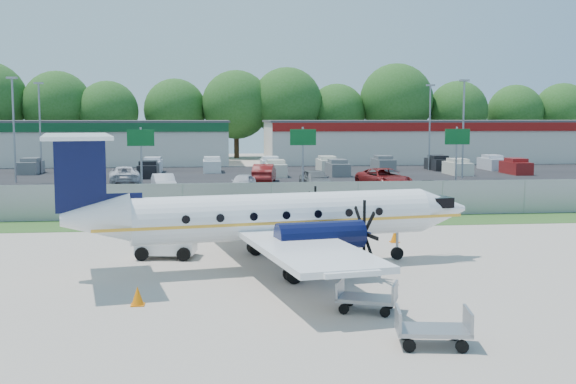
{
  "coord_description": "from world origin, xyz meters",
  "views": [
    {
      "loc": [
        -3.76,
        -26.41,
        5.73
      ],
      "look_at": [
        0.0,
        6.0,
        2.3
      ],
      "focal_mm": 45.0,
      "sensor_mm": 36.0,
      "label": 1
    }
  ],
  "objects": [
    {
      "name": "far_parking_rows",
      "position": [
        0.0,
        45.0,
        0.0
      ],
      "size": [
        56.0,
        10.0,
        1.6
      ],
      "primitive_type": null,
      "color": "gray",
      "rests_on": "ground"
    },
    {
      "name": "cone_starboard_wing",
      "position": [
        4.82,
        5.32,
        0.28
      ],
      "size": [
        0.42,
        0.42,
        0.59
      ],
      "color": "orange",
      "rests_on": "ground"
    },
    {
      "name": "parked_car_a",
      "position": [
        -13.29,
        28.67,
        0.0
      ],
      "size": [
        2.38,
        5.5,
        1.58
      ],
      "primitive_type": "imported",
      "rotation": [
        0.0,
        0.0,
        -0.03
      ],
      "color": "silver",
      "rests_on": "ground"
    },
    {
      "name": "ground",
      "position": [
        0.0,
        0.0,
        0.0
      ],
      "size": [
        170.0,
        170.0,
        0.0
      ],
      "primitive_type": "plane",
      "color": "#B7AA9B",
      "rests_on": "ground"
    },
    {
      "name": "light_pole_nw",
      "position": [
        -20.0,
        38.0,
        5.23
      ],
      "size": [
        0.9,
        0.35,
        9.09
      ],
      "color": "gray",
      "rests_on": "ground"
    },
    {
      "name": "grass_verge",
      "position": [
        0.0,
        12.0,
        0.01
      ],
      "size": [
        170.0,
        4.0,
        0.02
      ],
      "primitive_type": "cube",
      "color": "#2D561E",
      "rests_on": "ground"
    },
    {
      "name": "parked_car_e",
      "position": [
        10.29,
        28.88,
        0.0
      ],
      "size": [
        3.94,
        6.4,
        1.66
      ],
      "primitive_type": "imported",
      "rotation": [
        0.0,
        0.0,
        0.21
      ],
      "color": "maroon",
      "rests_on": "ground"
    },
    {
      "name": "sign_left",
      "position": [
        -8.0,
        22.91,
        3.61
      ],
      "size": [
        1.8,
        0.26,
        5.0
      ],
      "color": "gray",
      "rests_on": "ground"
    },
    {
      "name": "parked_car_c",
      "position": [
        -0.86,
        28.62,
        0.0
      ],
      "size": [
        2.52,
        4.23,
        1.35
      ],
      "primitive_type": "imported",
      "rotation": [
        0.0,
        0.0,
        -0.25
      ],
      "color": "silver",
      "rests_on": "ground"
    },
    {
      "name": "aircraft",
      "position": [
        -1.17,
        0.49,
        1.97
      ],
      "size": [
        16.7,
        16.38,
        5.1
      ],
      "color": "white",
      "rests_on": "ground"
    },
    {
      "name": "cone_port_wing",
      "position": [
        -5.84,
        -4.55,
        0.28
      ],
      "size": [
        0.41,
        0.41,
        0.59
      ],
      "color": "orange",
      "rests_on": "ground"
    },
    {
      "name": "baggage_cart_far",
      "position": [
        1.86,
        -9.4,
        0.45
      ],
      "size": [
        1.98,
        1.38,
        0.96
      ],
      "color": "gray",
      "rests_on": "ground"
    },
    {
      "name": "light_pole_sw",
      "position": [
        -20.0,
        48.0,
        5.23
      ],
      "size": [
        0.9,
        0.35,
        9.09
      ],
      "color": "gray",
      "rests_on": "ground"
    },
    {
      "name": "perimeter_fence",
      "position": [
        0.0,
        14.0,
        1.0
      ],
      "size": [
        120.0,
        0.06,
        1.99
      ],
      "color": "gray",
      "rests_on": "ground"
    },
    {
      "name": "tree_line",
      "position": [
        0.0,
        74.0,
        0.0
      ],
      "size": [
        112.0,
        6.0,
        14.0
      ],
      "primitive_type": null,
      "color": "#1F4F17",
      "rests_on": "ground"
    },
    {
      "name": "road_car_west",
      "position": [
        -12.57,
        17.09,
        0.0
      ],
      "size": [
        5.85,
        2.65,
        1.66
      ],
      "primitive_type": "imported",
      "rotation": [
        0.0,
        0.0,
        1.52
      ],
      "color": "#595B5E",
      "rests_on": "ground"
    },
    {
      "name": "light_pole_se",
      "position": [
        20.0,
        48.0,
        5.23
      ],
      "size": [
        0.9,
        0.35,
        9.09
      ],
      "color": "gray",
      "rests_on": "ground"
    },
    {
      "name": "building_east",
      "position": [
        26.0,
        61.98,
        2.63
      ],
      "size": [
        44.4,
        12.4,
        5.24
      ],
      "color": "silver",
      "rests_on": "ground"
    },
    {
      "name": "road_car_mid",
      "position": [
        10.91,
        20.48,
        0.0
      ],
      "size": [
        5.33,
        2.81,
        1.43
      ],
      "primitive_type": "imported",
      "rotation": [
        0.0,
        0.0,
        -1.48
      ],
      "color": "black",
      "rests_on": "ground"
    },
    {
      "name": "building_west",
      "position": [
        -24.0,
        61.98,
        2.63
      ],
      "size": [
        46.4,
        12.4,
        5.24
      ],
      "color": "silver",
      "rests_on": "ground"
    },
    {
      "name": "parked_car_d",
      "position": [
        4.86,
        29.21,
        0.0
      ],
      "size": [
        2.31,
        4.91,
        1.62
      ],
      "primitive_type": "imported",
      "rotation": [
        0.0,
        0.0,
        0.08
      ],
      "color": "#595B5E",
      "rests_on": "ground"
    },
    {
      "name": "light_pole_ne",
      "position": [
        20.0,
        38.0,
        5.23
      ],
      "size": [
        0.9,
        0.35,
        9.09
      ],
      "color": "gray",
      "rests_on": "ground"
    },
    {
      "name": "baggage_cart_near",
      "position": [
        0.94,
        -6.05,
        0.42
      ],
      "size": [
        1.98,
        1.6,
        0.9
      ],
      "color": "gray",
      "rests_on": "ground"
    },
    {
      "name": "parked_car_g",
      "position": [
        1.38,
        35.82,
        0.0
      ],
      "size": [
        2.54,
        5.18,
        1.63
      ],
      "primitive_type": "imported",
      "rotation": [
        0.0,
        0.0,
        2.97
      ],
      "color": "maroon",
      "rests_on": "ground"
    },
    {
      "name": "sign_right",
      "position": [
        14.0,
        22.91,
        3.61
      ],
      "size": [
        1.8,
        0.26,
        5.0
      ],
      "color": "gray",
      "rests_on": "ground"
    },
    {
      "name": "sign_mid",
      "position": [
        3.0,
        22.91,
        3.61
      ],
      "size": [
        1.8,
        0.26,
        5.0
      ],
      "color": "gray",
      "rests_on": "ground"
    },
    {
      "name": "parking_lot",
      "position": [
        0.0,
        40.0,
        0.01
      ],
      "size": [
        170.0,
        32.0,
        0.02
      ],
      "primitive_type": "cube",
      "color": "black",
      "rests_on": "ground"
    },
    {
      "name": "parked_car_b",
      "position": [
        -6.82,
        28.19,
        0.0
      ],
      "size": [
        2.23,
        4.51,
        1.42
      ],
      "primitive_type": "imported",
      "rotation": [
        0.0,
        0.0,
        0.17
      ],
      "color": "silver",
      "rests_on": "ground"
    },
    {
      "name": "access_road",
      "position": [
        0.0,
        19.0,
        0.01
      ],
      "size": [
        170.0,
        8.0,
        0.02
      ],
      "primitive_type": "cube",
      "color": "black",
      "rests_on": "ground"
    },
    {
      "name": "pushback_tug",
      "position": [
        -5.24,
        2.91,
        0.6
      ],
      "size": [
        2.51,
        1.97,
        1.26
      ],
      "color": "white",
      "rests_on": "ground"
    },
    {
      "name": "parked_car_f",
      "position": [
        -10.56,
        35.9,
        0.0
      ],
      "size": [
        3.16,
        5.71,
        1.51
      ],
      "primitive_type": "imported",
      "rotation": [
        0.0,
        0.0,
        3.27
      ],
      "color": "silver",
      "rests_on": "ground"
    }
  ]
}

